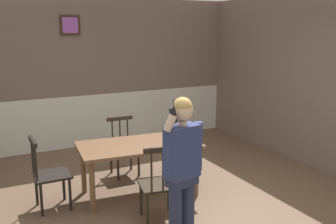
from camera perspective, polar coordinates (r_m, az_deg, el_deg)
name	(u,v)px	position (r m, az deg, el deg)	size (l,w,h in m)	color
ground_plane	(173,208)	(5.14, 0.73, -14.08)	(7.10, 7.10, 0.00)	brown
room_back_partition	(96,76)	(7.66, -10.66, 5.33)	(5.73, 0.17, 2.86)	#756056
room_right_partition	(336,85)	(6.52, 23.74, 3.71)	(0.13, 6.46, 2.86)	#756056
dining_table	(139,150)	(5.32, -4.34, -5.65)	(1.71, 1.03, 0.74)	brown
chair_near_window	(159,184)	(4.65, -1.29, -10.60)	(0.53, 0.53, 0.99)	#2D2319
chair_by_doorway	(124,147)	(6.14, -6.62, -5.18)	(0.43, 0.43, 0.91)	#2D2319
chair_at_table_head	(49,174)	(5.18, -17.30, -8.80)	(0.45, 0.45, 0.96)	black
person_figure	(183,164)	(4.01, 2.18, -7.75)	(0.51, 0.27, 1.62)	#282E49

